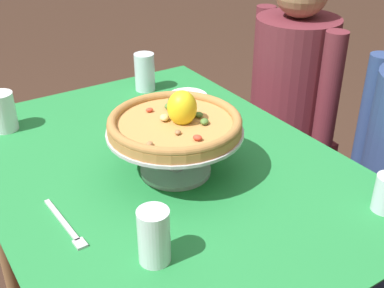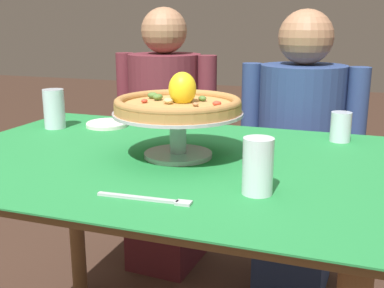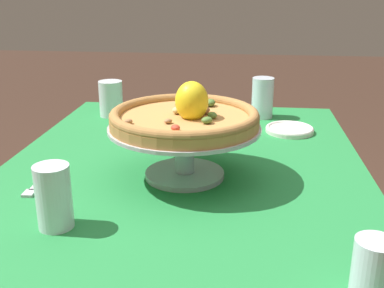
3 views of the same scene
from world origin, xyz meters
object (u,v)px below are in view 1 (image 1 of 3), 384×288
object	(u,v)px
water_glass_front_right	(154,239)
pizza_stand	(175,144)
water_glass_back_left	(145,74)
diner_left	(288,121)
water_glass_front_left	(3,114)
pizza	(175,122)
dinner_fork	(66,226)
side_plate	(187,97)

from	to	relation	value
water_glass_front_right	pizza_stand	bearing A→B (deg)	141.56
water_glass_back_left	diner_left	world-z (taller)	diner_left
water_glass_front_left	diner_left	world-z (taller)	diner_left
pizza	water_glass_front_right	distance (m)	0.35
dinner_fork	pizza	bearing A→B (deg)	100.74
water_glass_front_right	dinner_fork	size ratio (longest dim) A/B	0.59
pizza	side_plate	bearing A→B (deg)	144.01
pizza	dinner_fork	size ratio (longest dim) A/B	1.63
pizza	water_glass_front_left	size ratio (longest dim) A/B	2.84
side_plate	water_glass_front_left	bearing A→B (deg)	-101.18
water_glass_back_left	diner_left	xyz separation A→B (m)	(0.18, 0.55, -0.26)
dinner_fork	water_glass_front_right	bearing A→B (deg)	30.04
pizza_stand	dinner_fork	size ratio (longest dim) A/B	1.68
water_glass_back_left	water_glass_front_left	xyz separation A→B (m)	(0.04, -0.51, -0.01)
pizza_stand	diner_left	distance (m)	0.88
pizza_stand	water_glass_back_left	world-z (taller)	water_glass_back_left
diner_left	water_glass_back_left	bearing A→B (deg)	-107.96
diner_left	dinner_fork	bearing A→B (deg)	-68.87
water_glass_back_left	water_glass_front_right	distance (m)	0.89
water_glass_front_left	side_plate	world-z (taller)	water_glass_front_left
water_glass_back_left	side_plate	world-z (taller)	water_glass_back_left
water_glass_front_left	water_glass_front_right	distance (m)	0.76
water_glass_front_left	side_plate	xyz separation A→B (m)	(0.12, 0.59, -0.04)
water_glass_back_left	water_glass_front_right	xyz separation A→B (m)	(0.80, -0.40, -0.00)
water_glass_front_left	dinner_fork	bearing A→B (deg)	-1.14
pizza_stand	water_glass_front_left	world-z (taller)	pizza_stand
dinner_fork	diner_left	distance (m)	1.17
water_glass_front_right	side_plate	bearing A→B (deg)	142.86
side_plate	diner_left	bearing A→B (deg)	87.28
water_glass_front_right	diner_left	distance (m)	1.17
water_glass_front_right	side_plate	size ratio (longest dim) A/B	0.85
water_glass_front_left	dinner_fork	world-z (taller)	water_glass_front_left
pizza_stand	water_glass_front_left	distance (m)	0.58
water_glass_back_left	dinner_fork	distance (m)	0.79
water_glass_front_right	diner_left	xyz separation A→B (m)	(-0.62, 0.96, -0.26)
water_glass_back_left	diner_left	bearing A→B (deg)	72.04
pizza	water_glass_back_left	world-z (taller)	pizza
pizza	side_plate	distance (m)	0.48
pizza	dinner_fork	bearing A→B (deg)	-79.26
diner_left	pizza	bearing A→B (deg)	-64.70
dinner_fork	water_glass_back_left	bearing A→B (deg)	138.86
pizza_stand	side_plate	xyz separation A→B (m)	(-0.38, 0.27, -0.07)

